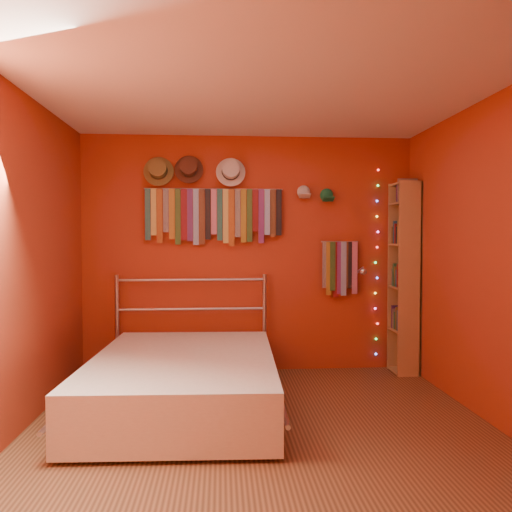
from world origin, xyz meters
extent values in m
plane|color=#4F2F1B|center=(0.00, 0.00, 0.00)|extent=(3.50, 3.50, 0.00)
cube|color=maroon|center=(0.00, 1.75, 1.25)|extent=(3.50, 0.02, 2.50)
cube|color=maroon|center=(1.75, 0.00, 1.25)|extent=(0.02, 3.50, 2.50)
cube|color=maroon|center=(-1.75, 0.00, 1.25)|extent=(0.02, 3.50, 2.50)
cube|color=white|center=(0.00, 0.00, 2.50)|extent=(3.50, 3.50, 0.02)
cylinder|color=#B2B2B7|center=(-0.37, 1.70, 1.93)|extent=(1.45, 0.01, 0.01)
cube|color=#1B555F|center=(-1.06, 1.69, 1.67)|extent=(0.06, 0.01, 0.54)
cube|color=#B2B147|center=(-0.99, 1.68, 1.69)|extent=(0.06, 0.01, 0.49)
cube|color=brown|center=(-0.93, 1.68, 1.65)|extent=(0.06, 0.01, 0.57)
cube|color=navy|center=(-0.87, 1.69, 1.71)|extent=(0.06, 0.01, 0.45)
cube|color=#945F1A|center=(-0.81, 1.68, 1.67)|extent=(0.06, 0.01, 0.52)
cube|color=#1F4B1E|center=(-0.74, 1.68, 1.64)|extent=(0.06, 0.01, 0.58)
cube|color=maroon|center=(-0.68, 1.69, 1.67)|extent=(0.06, 0.01, 0.54)
cube|color=#3B175F|center=(-0.62, 1.68, 1.66)|extent=(0.06, 0.01, 0.54)
cube|color=#6F90C7|center=(-0.56, 1.68, 1.64)|extent=(0.06, 0.01, 0.59)
cube|color=#51291B|center=(-0.50, 1.69, 1.64)|extent=(0.06, 0.01, 0.58)
cube|color=black|center=(-0.43, 1.68, 1.67)|extent=(0.06, 0.01, 0.53)
cube|color=#C2618A|center=(-0.37, 1.68, 1.70)|extent=(0.06, 0.01, 0.47)
cube|color=#18574F|center=(-0.31, 1.69, 1.66)|extent=(0.06, 0.01, 0.54)
cube|color=#C0B74C|center=(-0.25, 1.68, 1.65)|extent=(0.06, 0.01, 0.57)
cube|color=brown|center=(-0.18, 1.68, 1.63)|extent=(0.06, 0.01, 0.60)
cube|color=navy|center=(-0.12, 1.69, 1.68)|extent=(0.06, 0.01, 0.50)
cube|color=olive|center=(-0.06, 1.68, 1.65)|extent=(0.06, 0.01, 0.56)
cube|color=#274A1D|center=(0.00, 1.68, 1.66)|extent=(0.06, 0.01, 0.55)
cube|color=#62130E|center=(0.06, 1.69, 1.71)|extent=(0.06, 0.01, 0.44)
cube|color=#571B6E|center=(0.13, 1.68, 1.65)|extent=(0.06, 0.01, 0.57)
cube|color=#7C9ADD|center=(0.19, 1.68, 1.69)|extent=(0.06, 0.01, 0.48)
cube|color=#482D18|center=(0.25, 1.69, 1.68)|extent=(0.06, 0.01, 0.50)
cube|color=black|center=(0.31, 1.68, 1.69)|extent=(0.06, 0.01, 0.49)
cylinder|color=#B2B2B7|center=(0.97, 1.70, 1.38)|extent=(0.40, 0.01, 0.01)
cube|color=navy|center=(0.81, 1.69, 1.13)|extent=(0.06, 0.01, 0.49)
cube|color=#8A6419|center=(0.85, 1.68, 1.09)|extent=(0.06, 0.01, 0.57)
cube|color=#215321|center=(0.89, 1.68, 1.12)|extent=(0.06, 0.01, 0.52)
cube|color=maroon|center=(0.93, 1.69, 1.08)|extent=(0.06, 0.01, 0.60)
cube|color=#4A1862|center=(0.97, 1.68, 1.10)|extent=(0.06, 0.01, 0.56)
cube|color=#687DBA|center=(1.01, 1.68, 1.09)|extent=(0.06, 0.01, 0.58)
cube|color=#4D3019|center=(1.05, 1.69, 1.13)|extent=(0.06, 0.01, 0.50)
cube|color=black|center=(1.09, 1.68, 1.13)|extent=(0.06, 0.01, 0.50)
cube|color=#C06092|center=(1.13, 1.68, 1.10)|extent=(0.06, 0.01, 0.56)
cylinder|color=brown|center=(-0.94, 1.69, 2.11)|extent=(0.31, 0.08, 0.31)
cylinder|color=brown|center=(-0.94, 1.64, 2.12)|extent=(0.18, 0.15, 0.20)
cylinder|color=#332314|center=(-0.94, 1.66, 2.12)|extent=(0.19, 0.06, 0.19)
cylinder|color=#482619|center=(-0.63, 1.69, 2.13)|extent=(0.30, 0.07, 0.29)
cylinder|color=#482619|center=(-0.63, 1.64, 2.14)|extent=(0.17, 0.15, 0.19)
cylinder|color=black|center=(-0.63, 1.66, 2.14)|extent=(0.18, 0.06, 0.18)
cylinder|color=beige|center=(-0.19, 1.69, 2.11)|extent=(0.31, 0.08, 0.30)
cylinder|color=beige|center=(-0.19, 1.64, 2.12)|extent=(0.18, 0.15, 0.20)
cylinder|color=black|center=(-0.19, 1.66, 2.12)|extent=(0.19, 0.06, 0.19)
ellipsoid|color=silver|center=(0.58, 1.70, 1.91)|extent=(0.16, 0.12, 0.16)
cube|color=silver|center=(0.58, 1.60, 1.86)|extent=(0.11, 0.08, 0.05)
ellipsoid|color=#186E3E|center=(0.83, 1.70, 1.88)|extent=(0.16, 0.12, 0.16)
cube|color=#186E3E|center=(0.83, 1.60, 1.83)|extent=(0.12, 0.09, 0.05)
sphere|color=#FF3333|center=(1.39, 1.71, 2.15)|extent=(0.02, 0.02, 0.02)
sphere|color=#33FF4C|center=(1.39, 1.71, 1.98)|extent=(0.02, 0.02, 0.02)
sphere|color=#4C66FF|center=(1.38, 1.71, 1.82)|extent=(0.02, 0.02, 0.02)
sphere|color=yellow|center=(1.38, 1.71, 1.65)|extent=(0.02, 0.02, 0.02)
sphere|color=#FF4CCC|center=(1.39, 1.71, 1.49)|extent=(0.02, 0.02, 0.02)
sphere|color=#FF3333|center=(1.38, 1.71, 1.32)|extent=(0.02, 0.02, 0.02)
sphere|color=#33FF4C|center=(1.37, 1.71, 1.15)|extent=(0.02, 0.02, 0.02)
sphere|color=#4C66FF|center=(1.39, 1.71, 0.99)|extent=(0.02, 0.02, 0.02)
sphere|color=yellow|center=(1.37, 1.71, 0.82)|extent=(0.02, 0.02, 0.02)
sphere|color=#FF4CCC|center=(1.37, 1.71, 0.66)|extent=(0.02, 0.02, 0.02)
sphere|color=#FF3333|center=(1.40, 1.71, 0.49)|extent=(0.02, 0.02, 0.02)
sphere|color=#33FF4C|center=(1.38, 1.71, 0.32)|extent=(0.02, 0.02, 0.02)
sphere|color=#4C66FF|center=(1.38, 1.71, 0.16)|extent=(0.02, 0.02, 0.02)
cylinder|color=#B2B2B7|center=(1.17, 1.73, 1.05)|extent=(0.04, 0.03, 0.04)
cylinder|color=#B2B2B7|center=(1.17, 1.61, 1.08)|extent=(0.01, 0.26, 0.08)
sphere|color=white|center=(1.17, 1.47, 1.07)|extent=(0.07, 0.07, 0.07)
cube|color=#AC874E|center=(1.62, 1.37, 1.00)|extent=(0.24, 0.02, 2.00)
cube|color=#AC874E|center=(1.62, 1.69, 1.00)|extent=(0.24, 0.02, 2.00)
cube|color=#AC874E|center=(1.74, 1.53, 1.00)|extent=(0.02, 0.34, 2.00)
cube|color=#AC874E|center=(1.62, 1.53, 0.02)|extent=(0.24, 0.32, 0.02)
cube|color=#AC874E|center=(1.62, 1.53, 0.45)|extent=(0.24, 0.32, 0.02)
cube|color=#AC874E|center=(1.62, 1.53, 0.90)|extent=(0.24, 0.32, 0.02)
cube|color=#AC874E|center=(1.62, 1.53, 1.35)|extent=(0.24, 0.32, 0.02)
cube|color=#AC874E|center=(1.62, 1.53, 1.78)|extent=(0.24, 0.32, 0.02)
cube|color=#AC874E|center=(1.62, 1.53, 1.98)|extent=(0.24, 0.32, 0.02)
cylinder|color=#B2B2B7|center=(-1.37, 1.65, 0.52)|extent=(0.04, 0.04, 1.04)
cylinder|color=#B2B2B7|center=(0.16, 1.65, 0.52)|extent=(0.04, 0.04, 1.04)
cylinder|color=#B2B2B7|center=(-0.61, 1.65, 0.38)|extent=(1.53, 0.03, 0.03)
cylinder|color=#B2B2B7|center=(-0.61, 1.65, 0.68)|extent=(1.53, 0.03, 0.03)
cylinder|color=#B2B2B7|center=(-0.61, 1.65, 0.98)|extent=(1.53, 0.03, 0.03)
cube|color=silver|center=(-0.61, 0.56, 0.24)|extent=(1.54, 2.13, 0.42)
cylinder|color=#B2B2B7|center=(-1.37, 0.56, 0.22)|extent=(0.11, 2.08, 0.03)
cylinder|color=#B2B2B7|center=(0.16, 0.56, 0.22)|extent=(0.11, 2.08, 0.03)
camera|label=1|loc=(-0.30, -3.56, 1.41)|focal=35.00mm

